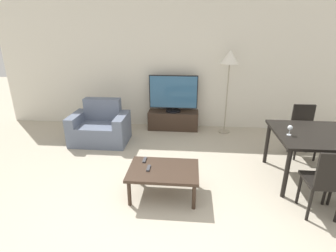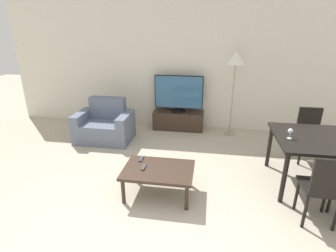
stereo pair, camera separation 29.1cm
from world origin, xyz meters
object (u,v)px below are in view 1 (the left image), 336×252
tv_stand (173,120)px  armchair (100,128)px  dining_chair_near (326,180)px  remote_primary (145,160)px  dining_chair_far (303,128)px  wine_glass_left (290,128)px  remote_secondary (149,168)px  tv (173,94)px  dining_table (315,139)px  coffee_table (163,172)px  floor_lamp (230,61)px

tv_stand → armchair: bearing=-149.5°
dining_chair_near → remote_primary: dining_chair_near is taller
dining_chair_far → wine_glass_left: (-0.59, -0.94, 0.34)m
dining_chair_near → remote_secondary: bearing=172.8°
tv → remote_secondary: (-0.15, -2.47, -0.40)m
armchair → remote_primary: 1.84m
dining_table → wine_glass_left: (-0.40, -0.10, 0.19)m
dining_chair_near → remote_primary: size_ratio=5.99×
coffee_table → floor_lamp: floor_lamp is taller
dining_table → floor_lamp: floor_lamp is taller
coffee_table → wine_glass_left: wine_glass_left is taller
tv_stand → remote_secondary: remote_secondary is taller
remote_primary → remote_secondary: 0.24m
armchair → dining_table: armchair is taller
coffee_table → floor_lamp: bearing=65.5°
armchair → dining_chair_far: 3.74m
tv_stand → coffee_table: size_ratio=1.18×
dining_chair_near → coffee_table: bearing=171.8°
tv_stand → dining_chair_far: 2.59m
tv_stand → dining_chair_near: 3.38m
armchair → coffee_table: 2.18m
tv_stand → dining_chair_far: dining_chair_far is taller
dining_chair_near → remote_primary: (-2.20, 0.49, -0.11)m
dining_table → dining_chair_near: bearing=-102.9°
coffee_table → dining_table: dining_table is taller
floor_lamp → wine_glass_left: 2.10m
floor_lamp → remote_primary: floor_lamp is taller
tv → coffee_table: (0.04, -2.46, -0.46)m
coffee_table → tv_stand: bearing=91.0°
tv → dining_chair_near: size_ratio=1.16×
dining_table → coffee_table: bearing=-164.8°
dining_chair_near → floor_lamp: (-0.84, 2.63, 1.01)m
armchair → floor_lamp: size_ratio=0.63×
floor_lamp → wine_glass_left: bearing=-71.5°
wine_glass_left → armchair: bearing=159.4°
dining_table → remote_secondary: dining_table is taller
armchair → tv: bearing=30.4°
dining_chair_far → remote_primary: (-2.59, -1.21, -0.11)m
remote_secondary → dining_chair_near: bearing=-7.2°
tv_stand → dining_chair_far: size_ratio=1.22×
armchair → remote_primary: (1.14, -1.44, 0.11)m
armchair → remote_secondary: bearing=-53.5°
armchair → tv_stand: size_ratio=0.99×
wine_glass_left → floor_lamp: bearing=108.5°
dining_chair_near → floor_lamp: 2.94m
remote_primary → tv_stand: bearing=83.8°
remote_secondary → tv: bearing=86.5°
coffee_table → remote_primary: bearing=143.7°
dining_chair_far → remote_secondary: size_ratio=5.99×
floor_lamp → remote_primary: bearing=-122.4°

